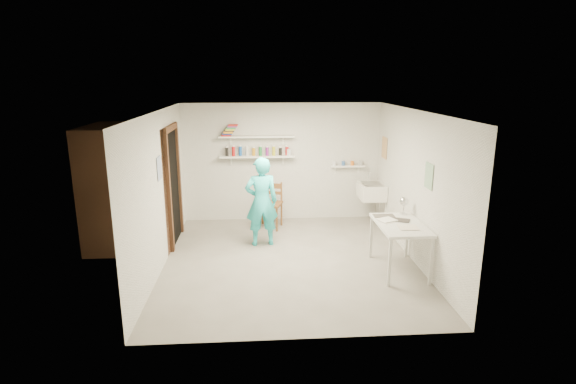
{
  "coord_description": "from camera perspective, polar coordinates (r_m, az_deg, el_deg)",
  "views": [
    {
      "loc": [
        -0.49,
        -6.76,
        2.9
      ],
      "look_at": [
        0.0,
        0.4,
        1.05
      ],
      "focal_mm": 28.0,
      "sensor_mm": 36.0,
      "label": 1
    }
  ],
  "objects": [
    {
      "name": "doorway_recess",
      "position": [
        8.18,
        -14.37,
        0.56
      ],
      "size": [
        0.02,
        0.9,
        2.0
      ],
      "primitive_type": "cube",
      "color": "black",
      "rests_on": "wall_left"
    },
    {
      "name": "book_stack",
      "position": [
        8.97,
        -7.41,
        7.78
      ],
      "size": [
        0.32,
        0.14,
        0.22
      ],
      "color": "red",
      "rests_on": "shelf_upper"
    },
    {
      "name": "shelf_lower",
      "position": [
        9.03,
        -3.94,
        4.53
      ],
      "size": [
        1.5,
        0.22,
        0.03
      ],
      "primitive_type": "cube",
      "color": "white",
      "rests_on": "wall_back"
    },
    {
      "name": "door_jamb_far",
      "position": [
        8.65,
        -13.67,
        1.35
      ],
      "size": [
        0.06,
        0.1,
        2.0
      ],
      "primitive_type": "cube",
      "color": "brown",
      "rests_on": "ground"
    },
    {
      "name": "ledge_shelf",
      "position": [
        9.29,
        7.59,
        3.28
      ],
      "size": [
        0.7,
        0.14,
        0.03
      ],
      "primitive_type": "cube",
      "color": "white",
      "rests_on": "wall_back"
    },
    {
      "name": "desk_lamp",
      "position": [
        7.38,
        14.54,
        -1.14
      ],
      "size": [
        0.14,
        0.14,
        0.14
      ],
      "primitive_type": "sphere",
      "color": "silver",
      "rests_on": "work_table"
    },
    {
      "name": "wall_left",
      "position": [
        7.14,
        -16.09,
        0.09
      ],
      "size": [
        0.02,
        4.5,
        2.4
      ],
      "primitive_type": "cube",
      "color": "silver",
      "rests_on": "ground"
    },
    {
      "name": "man",
      "position": [
        7.82,
        -3.38,
        -1.25
      ],
      "size": [
        0.62,
        0.45,
        1.58
      ],
      "primitive_type": "imported",
      "rotation": [
        0.0,
        0.0,
        3.27
      ],
      "color": "#2ACDD5",
      "rests_on": "ground"
    },
    {
      "name": "papers",
      "position": [
        6.97,
        14.12,
        -3.84
      ],
      "size": [
        0.3,
        0.22,
        0.02
      ],
      "color": "silver",
      "rests_on": "work_table"
    },
    {
      "name": "wall_clock",
      "position": [
        7.97,
        -3.22,
        1.0
      ],
      "size": [
        0.29,
        0.07,
        0.28
      ],
      "primitive_type": "cylinder",
      "rotation": [
        1.57,
        0.0,
        0.13
      ],
      "color": "#C9AF89",
      "rests_on": "man"
    },
    {
      "name": "ceiling",
      "position": [
        6.8,
        0.24,
        10.31
      ],
      "size": [
        4.0,
        4.5,
        0.02
      ],
      "primitive_type": "cube",
      "color": "silver",
      "rests_on": "wall_back"
    },
    {
      "name": "door_jamb_near",
      "position": [
        7.7,
        -14.87,
        -0.33
      ],
      "size": [
        0.06,
        0.1,
        2.0
      ],
      "primitive_type": "cube",
      "color": "brown",
      "rests_on": "ground"
    },
    {
      "name": "ledge_pots",
      "position": [
        9.28,
        7.6,
        3.64
      ],
      "size": [
        0.48,
        0.07,
        0.09
      ],
      "color": "silver",
      "rests_on": "ledge_shelf"
    },
    {
      "name": "poster_left",
      "position": [
        7.11,
        -16.03,
        2.93
      ],
      "size": [
        0.01,
        0.28,
        0.36
      ],
      "primitive_type": "cube",
      "color": "#334C7F",
      "rests_on": "wall_left"
    },
    {
      "name": "spray_cans",
      "position": [
        9.01,
        -3.95,
        5.16
      ],
      "size": [
        1.32,
        0.06,
        0.17
      ],
      "color": "black",
      "rests_on": "shelf_lower"
    },
    {
      "name": "door_lintel",
      "position": [
        8.0,
        -14.7,
        7.88
      ],
      "size": [
        0.06,
        1.05,
        0.1
      ],
      "primitive_type": "cube",
      "color": "brown",
      "rests_on": "wall_left"
    },
    {
      "name": "work_table",
      "position": [
        7.1,
        13.93,
        -6.81
      ],
      "size": [
        0.68,
        1.13,
        0.76
      ],
      "primitive_type": "cube",
      "color": "silver",
      "rests_on": "ground"
    },
    {
      "name": "wooden_chair",
      "position": [
        8.78,
        -2.38,
        -1.52
      ],
      "size": [
        0.56,
        0.55,
        0.97
      ],
      "primitive_type": "cube",
      "rotation": [
        0.0,
        0.0,
        -0.3
      ],
      "color": "brown",
      "rests_on": "ground"
    },
    {
      "name": "corridor_box",
      "position": [
        8.33,
        -19.2,
        0.8
      ],
      "size": [
        1.4,
        1.5,
        2.1
      ],
      "primitive_type": "cube",
      "color": "brown",
      "rests_on": "ground"
    },
    {
      "name": "wall_right",
      "position": [
        7.41,
        15.92,
        0.62
      ],
      "size": [
        0.02,
        4.5,
        2.4
      ],
      "primitive_type": "cube",
      "color": "silver",
      "rests_on": "ground"
    },
    {
      "name": "floor",
      "position": [
        7.38,
        0.22,
        -8.78
      ],
      "size": [
        4.0,
        4.5,
        0.02
      ],
      "primitive_type": "cube",
      "color": "slate",
      "rests_on": "ground"
    },
    {
      "name": "poster_right_a",
      "position": [
        9.02,
        12.14,
        5.52
      ],
      "size": [
        0.01,
        0.34,
        0.42
      ],
      "primitive_type": "cube",
      "color": "#995933",
      "rests_on": "wall_right"
    },
    {
      "name": "poster_right_b",
      "position": [
        6.84,
        17.45,
        1.96
      ],
      "size": [
        0.01,
        0.3,
        0.38
      ],
      "primitive_type": "cube",
      "color": "#3F724C",
      "rests_on": "wall_right"
    },
    {
      "name": "wall_front",
      "position": [
        4.84,
        2.18,
        -6.14
      ],
      "size": [
        4.0,
        0.02,
        2.4
      ],
      "primitive_type": "cube",
      "color": "silver",
      "rests_on": "ground"
    },
    {
      "name": "belfast_sink",
      "position": [
        9.03,
        10.57,
        0.1
      ],
      "size": [
        0.48,
        0.6,
        0.3
      ],
      "primitive_type": "cube",
      "color": "white",
      "rests_on": "wall_right"
    },
    {
      "name": "shelf_upper",
      "position": [
        8.97,
        -3.98,
        7.05
      ],
      "size": [
        1.5,
        0.22,
        0.03
      ],
      "primitive_type": "cube",
      "color": "white",
      "rests_on": "wall_back"
    },
    {
      "name": "wall_back",
      "position": [
        9.2,
        -0.8,
        3.79
      ],
      "size": [
        4.0,
        0.02,
        2.4
      ],
      "primitive_type": "cube",
      "color": "silver",
      "rests_on": "ground"
    }
  ]
}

